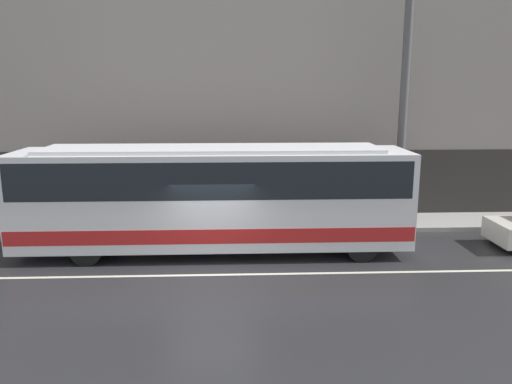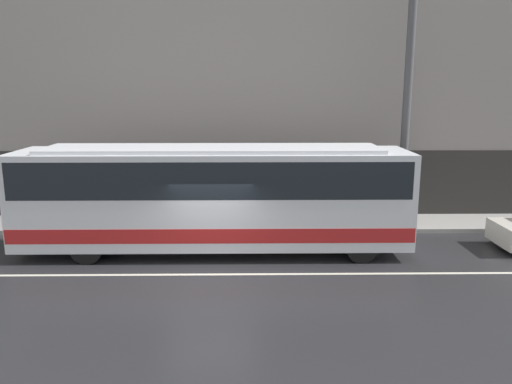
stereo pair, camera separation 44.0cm
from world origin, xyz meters
TOP-DOWN VIEW (x-y plane):
  - ground_plane at (0.00, 0.00)m, footprint 60.00×60.00m
  - sidewalk at (0.00, 5.14)m, footprint 60.00×2.27m
  - building_facade at (0.00, 6.42)m, footprint 60.00×0.35m
  - lane_stripe at (0.00, 0.00)m, footprint 54.00×0.14m
  - transit_bus at (-0.02, 2.10)m, footprint 12.42×2.59m
  - utility_pole_near at (6.83, 4.60)m, footprint 0.30×0.30m

SIDE VIEW (x-z plane):
  - ground_plane at x=0.00m, z-range 0.00..0.00m
  - lane_stripe at x=0.00m, z-range 0.00..0.01m
  - sidewalk at x=0.00m, z-range 0.00..0.17m
  - transit_bus at x=-0.02m, z-range 0.22..3.67m
  - utility_pole_near at x=6.83m, z-range 0.17..9.02m
  - building_facade at x=0.00m, z-range -0.21..11.95m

